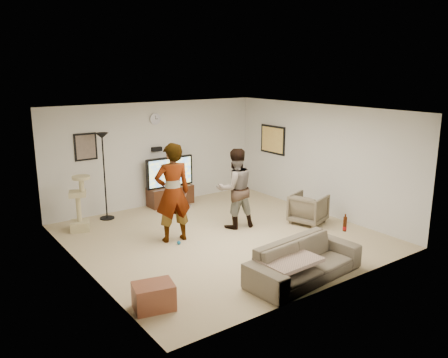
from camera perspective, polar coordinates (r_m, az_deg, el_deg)
floor at (r=9.17m, az=-0.28°, el=-7.22°), size 5.50×5.50×0.02m
ceiling at (r=8.60m, az=-0.30°, el=8.66°), size 5.50×5.50×0.02m
wall_back at (r=11.11m, az=-8.56°, el=3.10°), size 5.50×0.04×2.50m
wall_front at (r=6.83m, az=13.24°, el=-3.86°), size 5.50×0.04×2.50m
wall_left at (r=7.60m, az=-17.47°, el=-2.34°), size 0.04×5.50×2.50m
wall_right at (r=10.60m, az=11.93°, el=2.45°), size 0.04×5.50×2.50m
wall_clock at (r=10.96m, az=-8.64°, el=7.45°), size 0.26×0.04×0.26m
wall_speaker at (r=11.03m, az=-8.44°, el=3.72°), size 0.25×0.10×0.10m
picture_back at (r=10.38m, az=-16.95°, el=3.88°), size 0.42×0.03×0.52m
picture_right at (r=11.66m, az=6.12°, el=4.93°), size 0.03×0.78×0.62m
tv_stand at (r=11.23m, az=-6.74°, el=-2.06°), size 1.10×0.45×0.46m
console_box at (r=11.00m, az=-5.34°, el=-3.43°), size 0.40×0.30×0.07m
tv at (r=11.09m, az=-6.83°, el=0.90°), size 1.23×0.08×0.73m
tv_screen at (r=11.05m, az=-6.71°, el=0.86°), size 1.13×0.01×0.64m
floor_lamp at (r=10.27m, az=-14.75°, el=0.28°), size 0.32×0.32×1.92m
cat_tree at (r=9.76m, az=-17.80°, el=-2.94°), size 0.48×0.48×1.16m
person_left at (r=8.71m, az=-6.45°, el=-1.71°), size 0.77×0.57×1.93m
person_right at (r=9.44m, az=1.41°, el=-1.18°), size 0.93×0.79×1.68m
sofa at (r=7.44m, az=10.03°, el=-10.05°), size 2.10×0.98×0.59m
throw_blanket at (r=7.17m, az=8.09°, el=-10.00°), size 0.93×0.74×0.06m
beer_bottle at (r=7.95m, az=14.91°, el=-5.48°), size 0.06×0.06×0.25m
armchair at (r=9.99m, az=10.53°, el=-3.68°), size 0.89×0.87×0.64m
side_table at (r=6.60m, az=-8.81°, el=-14.32°), size 0.63×0.53×0.37m
toy_ball at (r=8.78m, az=-5.68°, el=-7.94°), size 0.07×0.07×0.07m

